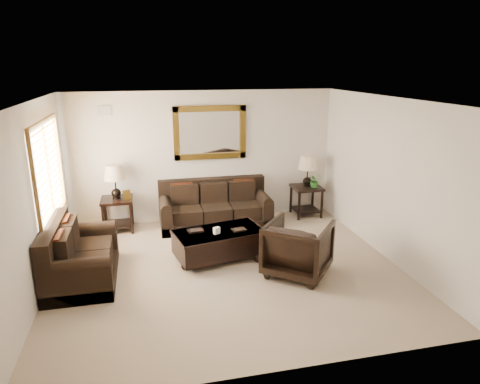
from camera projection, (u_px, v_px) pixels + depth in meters
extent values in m
cube|color=tan|center=(228.00, 269.00, 6.96)|extent=(5.50, 5.00, 0.01)
cube|color=white|center=(226.00, 100.00, 6.18)|extent=(5.50, 5.00, 0.01)
cube|color=beige|center=(204.00, 157.00, 8.91)|extent=(5.50, 0.01, 2.70)
cube|color=beige|center=(276.00, 259.00, 4.24)|extent=(5.50, 0.01, 2.70)
cube|color=beige|center=(34.00, 202.00, 5.98)|extent=(0.01, 5.00, 2.70)
cube|color=beige|center=(388.00, 179.00, 7.16)|extent=(0.01, 5.00, 2.70)
cube|color=white|center=(47.00, 173.00, 6.77)|extent=(0.01, 1.80, 1.50)
cube|color=brown|center=(42.00, 123.00, 6.55)|extent=(0.06, 1.96, 0.08)
cube|color=brown|center=(55.00, 219.00, 7.00)|extent=(0.06, 1.96, 0.08)
cube|color=brown|center=(36.00, 189.00, 5.90)|extent=(0.06, 0.08, 1.50)
cube|color=brown|center=(59.00, 160.00, 7.66)|extent=(0.06, 0.08, 1.50)
cube|color=brown|center=(49.00, 173.00, 6.78)|extent=(0.05, 0.05, 1.50)
cube|color=#442E0D|center=(210.00, 133.00, 8.76)|extent=(1.50, 0.06, 1.10)
cube|color=white|center=(210.00, 133.00, 8.78)|extent=(1.26, 0.01, 0.86)
cube|color=#999999|center=(104.00, 110.00, 8.19)|extent=(0.25, 0.02, 0.18)
cube|color=black|center=(215.00, 221.00, 8.83)|extent=(2.23, 0.96, 0.18)
cube|color=black|center=(212.00, 189.00, 9.01)|extent=(2.23, 0.22, 0.46)
cube|color=black|center=(186.00, 213.00, 8.62)|extent=(0.57, 0.79, 0.27)
cube|color=black|center=(215.00, 211.00, 8.75)|extent=(0.57, 0.79, 0.27)
cube|color=black|center=(244.00, 209.00, 8.87)|extent=(0.57, 0.79, 0.27)
cube|color=black|center=(166.00, 217.00, 8.56)|extent=(0.22, 0.96, 0.54)
cylinder|color=black|center=(165.00, 204.00, 8.49)|extent=(0.22, 0.94, 0.22)
cube|color=black|center=(262.00, 209.00, 8.99)|extent=(0.22, 0.96, 0.54)
cylinder|color=black|center=(262.00, 197.00, 8.92)|extent=(0.22, 0.94, 0.22)
cube|color=#56200B|center=(182.00, 193.00, 8.69)|extent=(0.43, 0.19, 0.44)
cube|color=#56200B|center=(244.00, 189.00, 8.97)|extent=(0.43, 0.19, 0.44)
cube|color=black|center=(84.00, 273.00, 6.62)|extent=(0.98, 1.65, 0.19)
cube|color=black|center=(53.00, 239.00, 6.36)|extent=(0.23, 1.65, 0.47)
cube|color=black|center=(81.00, 268.00, 6.28)|extent=(0.80, 0.58, 0.28)
cube|color=black|center=(86.00, 251.00, 6.84)|extent=(0.80, 0.58, 0.28)
cube|color=black|center=(76.00, 285.00, 5.90)|extent=(0.98, 0.23, 0.55)
cylinder|color=black|center=(74.00, 267.00, 5.82)|extent=(0.96, 0.23, 0.23)
cube|color=black|center=(88.00, 244.00, 7.23)|extent=(0.98, 0.23, 0.55)
cylinder|color=black|center=(86.00, 229.00, 7.15)|extent=(0.96, 0.23, 0.23)
cube|color=#56200B|center=(63.00, 248.00, 6.08)|extent=(0.19, 0.43, 0.45)
cube|color=#56200B|center=(70.00, 230.00, 6.73)|extent=(0.19, 0.43, 0.45)
cube|color=black|center=(117.00, 200.00, 8.41)|extent=(0.61, 0.61, 0.06)
cube|color=black|center=(119.00, 224.00, 8.55)|extent=(0.52, 0.52, 0.03)
cylinder|color=black|center=(104.00, 221.00, 8.20)|extent=(0.06, 0.06, 0.61)
cylinder|color=black|center=(131.00, 219.00, 8.31)|extent=(0.06, 0.06, 0.61)
cylinder|color=black|center=(105.00, 212.00, 8.69)|extent=(0.06, 0.06, 0.61)
cylinder|color=black|center=(132.00, 211.00, 8.80)|extent=(0.06, 0.06, 0.61)
sphere|color=black|center=(116.00, 193.00, 8.37)|extent=(0.19, 0.19, 0.19)
cylinder|color=black|center=(115.00, 183.00, 8.31)|extent=(0.03, 0.03, 0.40)
cone|color=tan|center=(114.00, 172.00, 8.24)|extent=(0.42, 0.42, 0.29)
cube|color=#442E0D|center=(127.00, 195.00, 8.31)|extent=(0.17, 0.11, 0.19)
cube|color=black|center=(307.00, 187.00, 9.26)|extent=(0.61, 0.61, 0.06)
cube|color=black|center=(306.00, 209.00, 9.40)|extent=(0.52, 0.52, 0.03)
cylinder|color=black|center=(299.00, 207.00, 9.06)|extent=(0.06, 0.06, 0.61)
cylinder|color=black|center=(322.00, 205.00, 9.17)|extent=(0.06, 0.06, 0.61)
cylinder|color=black|center=(291.00, 199.00, 9.54)|extent=(0.06, 0.06, 0.61)
cylinder|color=black|center=(313.00, 198.00, 9.65)|extent=(0.06, 0.06, 0.61)
sphere|color=black|center=(307.00, 181.00, 9.22)|extent=(0.19, 0.19, 0.19)
cylinder|color=black|center=(307.00, 172.00, 9.16)|extent=(0.03, 0.03, 0.40)
cone|color=tan|center=(308.00, 162.00, 9.10)|extent=(0.42, 0.42, 0.29)
sphere|color=black|center=(185.00, 266.00, 6.94)|extent=(0.13, 0.13, 0.13)
sphere|color=black|center=(258.00, 259.00, 7.20)|extent=(0.13, 0.13, 0.13)
sphere|color=black|center=(182.00, 252.00, 7.46)|extent=(0.13, 0.13, 0.13)
sphere|color=black|center=(250.00, 246.00, 7.73)|extent=(0.13, 0.13, 0.13)
cube|color=black|center=(219.00, 242.00, 7.26)|extent=(1.58, 1.06, 0.41)
cube|color=black|center=(219.00, 232.00, 7.21)|extent=(1.61, 1.08, 0.04)
cube|color=black|center=(195.00, 231.00, 7.17)|extent=(0.27, 0.21, 0.03)
cube|color=black|center=(239.00, 230.00, 7.22)|extent=(0.25, 0.20, 0.03)
cube|color=white|center=(217.00, 231.00, 7.07)|extent=(0.12, 0.11, 0.11)
imported|color=black|center=(298.00, 246.00, 6.68)|extent=(1.27, 1.26, 0.95)
imported|color=#23571D|center=(315.00, 182.00, 9.14)|extent=(0.35, 0.37, 0.24)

